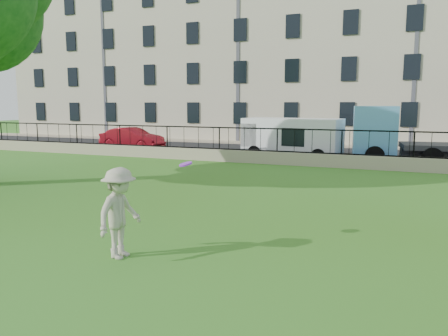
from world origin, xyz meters
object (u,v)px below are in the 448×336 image
at_px(man, 120,213).
at_px(frisbee, 186,164).
at_px(red_sedan, 132,138).
at_px(blue_truck, 425,135).
at_px(white_van, 292,139).

relative_size(man, frisbee, 6.33).
bearing_deg(red_sedan, blue_truck, -90.03).
bearing_deg(frisbee, white_van, 95.47).
bearing_deg(blue_truck, frisbee, -114.65).
relative_size(red_sedan, blue_truck, 0.63).
distance_m(red_sedan, blue_truck, 16.99).
bearing_deg(white_van, frisbee, -78.32).
distance_m(man, blue_truck, 17.50).
relative_size(white_van, blue_truck, 0.77).
bearing_deg(frisbee, blue_truck, 72.19).
relative_size(red_sedan, white_van, 0.83).
bearing_deg(white_van, blue_truck, 10.85).
height_order(man, red_sedan, man).
distance_m(man, white_van, 16.02).
relative_size(frisbee, red_sedan, 0.06).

